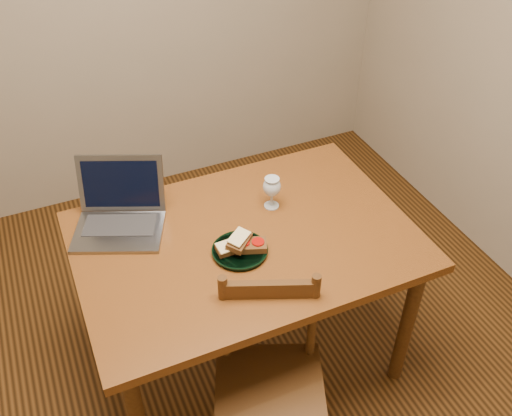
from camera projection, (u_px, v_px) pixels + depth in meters
name	position (u px, v px, depth m)	size (l,w,h in m)	color
floor	(234.00, 377.00, 2.59)	(3.20, 3.20, 0.02)	black
table	(246.00, 253.00, 2.27)	(1.30, 0.90, 0.74)	#43210B
chair	(270.00, 375.00, 2.06)	(0.51, 0.50, 0.42)	#381F0B
plate	(240.00, 251.00, 2.14)	(0.21, 0.21, 0.02)	black
sandwich_cheese	(230.00, 247.00, 2.12)	(0.10, 0.06, 0.03)	#381E0C
sandwich_tomato	(251.00, 244.00, 2.13)	(0.12, 0.07, 0.04)	#381E0C
sandwich_top	(239.00, 240.00, 2.11)	(0.11, 0.06, 0.03)	#381E0C
milk_glass	(272.00, 192.00, 2.31)	(0.07, 0.07, 0.14)	white
laptop	(120.00, 209.00, 2.24)	(0.43, 0.42, 0.25)	slate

